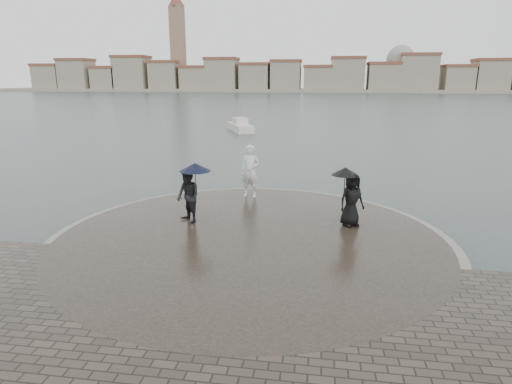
# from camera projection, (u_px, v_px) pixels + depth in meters

# --- Properties ---
(ground) EXTENTS (400.00, 400.00, 0.00)m
(ground) POSITION_uv_depth(u_px,v_px,m) (225.00, 304.00, 10.02)
(ground) COLOR #2B3835
(ground) RESTS_ON ground
(kerb_ring) EXTENTS (12.50, 12.50, 0.32)m
(kerb_ring) POSITION_uv_depth(u_px,v_px,m) (250.00, 243.00, 13.32)
(kerb_ring) COLOR gray
(kerb_ring) RESTS_ON ground
(quay_tip) EXTENTS (11.90, 11.90, 0.36)m
(quay_tip) POSITION_uv_depth(u_px,v_px,m) (250.00, 242.00, 13.32)
(quay_tip) COLOR #2D261E
(quay_tip) RESTS_ON ground
(statue) EXTENTS (0.85, 0.62, 2.16)m
(statue) POSITION_uv_depth(u_px,v_px,m) (250.00, 171.00, 17.49)
(statue) COLOR silver
(statue) RESTS_ON quay_tip
(visitor_left) EXTENTS (1.35, 1.19, 2.04)m
(visitor_left) POSITION_uv_depth(u_px,v_px,m) (190.00, 190.00, 14.35)
(visitor_left) COLOR black
(visitor_left) RESTS_ON quay_tip
(visitor_right) EXTENTS (1.23, 1.02, 1.95)m
(visitor_right) POSITION_uv_depth(u_px,v_px,m) (350.00, 194.00, 14.03)
(visitor_right) COLOR black
(visitor_right) RESTS_ON quay_tip
(far_skyline) EXTENTS (260.00, 20.00, 37.00)m
(far_skyline) POSITION_uv_depth(u_px,v_px,m) (301.00, 77.00, 163.04)
(far_skyline) COLOR gray
(far_skyline) RESTS_ON ground
(boats) EXTENTS (32.29, 6.08, 1.50)m
(boats) POSITION_uv_depth(u_px,v_px,m) (390.00, 130.00, 40.71)
(boats) COLOR beige
(boats) RESTS_ON ground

